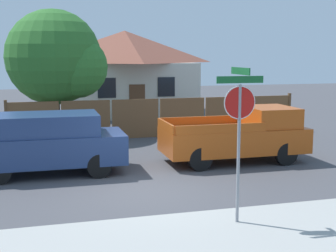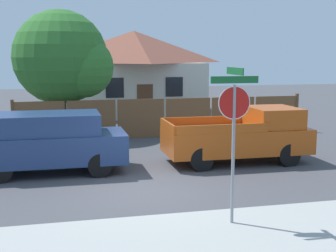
{
  "view_description": "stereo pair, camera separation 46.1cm",
  "coord_description": "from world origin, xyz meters",
  "px_view_note": "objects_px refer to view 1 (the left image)",
  "views": [
    {
      "loc": [
        -2.65,
        -11.99,
        3.66
      ],
      "look_at": [
        0.91,
        0.92,
        1.6
      ],
      "focal_mm": 50.0,
      "sensor_mm": 36.0,
      "label": 1
    },
    {
      "loc": [
        -2.21,
        -12.11,
        3.66
      ],
      "look_at": [
        0.91,
        0.92,
        1.6
      ],
      "focal_mm": 50.0,
      "sensor_mm": 36.0,
      "label": 2
    }
  ],
  "objects_px": {
    "oak_tree": "(58,59)",
    "orange_pickup": "(240,136)",
    "house": "(125,70)",
    "stop_sign": "(239,118)",
    "red_suv": "(48,142)"
  },
  "relations": [
    {
      "from": "house",
      "to": "orange_pickup",
      "type": "distance_m",
      "value": 14.92
    },
    {
      "from": "oak_tree",
      "to": "orange_pickup",
      "type": "bearing_deg",
      "value": -49.54
    },
    {
      "from": "oak_tree",
      "to": "red_suv",
      "type": "distance_m",
      "value": 7.13
    },
    {
      "from": "red_suv",
      "to": "orange_pickup",
      "type": "relative_size",
      "value": 0.95
    },
    {
      "from": "house",
      "to": "stop_sign",
      "type": "distance_m",
      "value": 20.24
    },
    {
      "from": "red_suv",
      "to": "orange_pickup",
      "type": "height_order",
      "value": "red_suv"
    },
    {
      "from": "red_suv",
      "to": "stop_sign",
      "type": "bearing_deg",
      "value": -53.84
    },
    {
      "from": "red_suv",
      "to": "orange_pickup",
      "type": "bearing_deg",
      "value": 0.49
    },
    {
      "from": "oak_tree",
      "to": "red_suv",
      "type": "xyz_separation_m",
      "value": [
        -0.67,
        -6.67,
        -2.43
      ]
    },
    {
      "from": "house",
      "to": "oak_tree",
      "type": "height_order",
      "value": "oak_tree"
    },
    {
      "from": "stop_sign",
      "to": "orange_pickup",
      "type": "bearing_deg",
      "value": 66.5
    },
    {
      "from": "house",
      "to": "orange_pickup",
      "type": "xyz_separation_m",
      "value": [
        1.28,
        -14.77,
        -1.75
      ]
    },
    {
      "from": "house",
      "to": "red_suv",
      "type": "xyz_separation_m",
      "value": [
        -5.08,
        -14.76,
        -1.65
      ]
    },
    {
      "from": "orange_pickup",
      "to": "stop_sign",
      "type": "height_order",
      "value": "stop_sign"
    },
    {
      "from": "house",
      "to": "oak_tree",
      "type": "xyz_separation_m",
      "value": [
        -4.41,
        -8.09,
        0.78
      ]
    }
  ]
}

